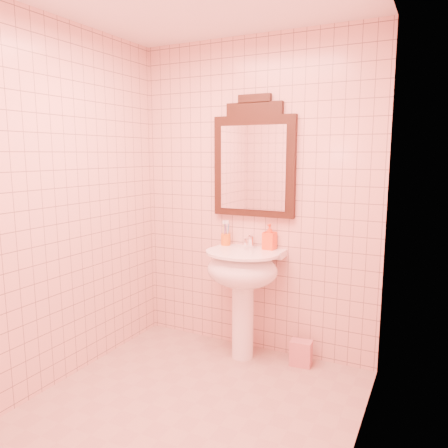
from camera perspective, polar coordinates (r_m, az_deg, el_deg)
The scene contains 8 objects.
floor at distance 2.97m, azimuth -5.24°, elevation -23.54°, with size 2.20×2.20×0.00m, color tan.
back_wall at distance 3.50m, azimuth 4.00°, elevation 3.33°, with size 2.00×0.02×2.50m, color #DDA69A.
pedestal_sink at distance 3.40m, azimuth 2.44°, elevation -6.92°, with size 0.58×0.58×0.86m.
faucet at distance 3.46m, azimuth 3.40°, elevation -2.24°, with size 0.04×0.16×0.11m.
mirror at distance 3.46m, azimuth 3.92°, elevation 8.20°, with size 0.67×0.06×0.94m.
toothbrush_cup at distance 3.57m, azimuth 0.23°, elevation -1.98°, with size 0.08×0.08×0.18m.
soap_dispenser at distance 3.42m, azimuth 5.97°, elevation -1.66°, with size 0.09×0.09×0.20m, color #F34314.
towel at distance 3.53m, azimuth 10.02°, elevation -16.26°, with size 0.16×0.11×0.20m, color #C4737A.
Camera 1 is at (1.34, -2.11, 1.60)m, focal length 35.00 mm.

